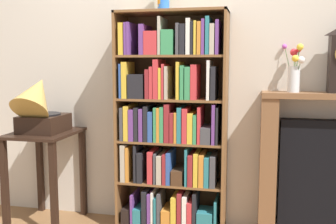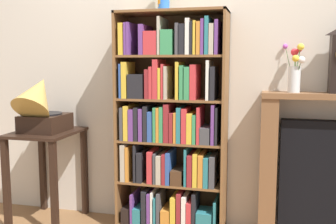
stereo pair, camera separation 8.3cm
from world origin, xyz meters
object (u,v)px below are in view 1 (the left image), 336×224
object	(u,v)px
bookshelf	(171,130)
gramophone	(39,105)
side_table_left	(45,157)
flower_vase	(294,71)

from	to	relation	value
bookshelf	gramophone	world-z (taller)	bookshelf
gramophone	side_table_left	bearing A→B (deg)	90.00
side_table_left	flower_vase	bearing A→B (deg)	5.06
side_table_left	gramophone	world-z (taller)	gramophone
bookshelf	gramophone	size ratio (longest dim) A/B	3.28
flower_vase	gramophone	bearing A→B (deg)	-173.07
flower_vase	side_table_left	bearing A→B (deg)	-174.94
side_table_left	gramophone	size ratio (longest dim) A/B	1.48
bookshelf	gramophone	distance (m)	1.02
gramophone	flower_vase	world-z (taller)	flower_vase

